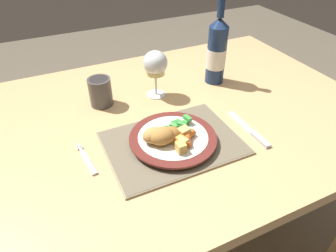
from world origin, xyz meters
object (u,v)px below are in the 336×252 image
(dinner_plate, at_px, (173,139))
(drinking_cup, at_px, (100,91))
(dining_table, at_px, (144,143))
(table_knife, at_px, (252,132))
(fork, at_px, (87,161))
(bottle, at_px, (217,52))
(wine_glass, at_px, (155,65))

(dinner_plate, relative_size, drinking_cup, 2.58)
(dining_table, distance_m, table_knife, 0.33)
(dining_table, relative_size, table_knife, 8.00)
(fork, xyz_separation_m, bottle, (0.52, 0.22, 0.11))
(dining_table, height_order, wine_glass, wine_glass)
(dinner_plate, relative_size, wine_glass, 1.50)
(table_knife, height_order, bottle, bottle)
(bottle, bearing_deg, fork, -156.42)
(bottle, bearing_deg, wine_glass, -179.84)
(dining_table, relative_size, wine_glass, 9.33)
(dinner_plate, height_order, wine_glass, wine_glass)
(table_knife, xyz_separation_m, drinking_cup, (-0.34, 0.33, 0.04))
(dining_table, height_order, fork, fork)
(drinking_cup, bearing_deg, dinner_plate, -66.31)
(wine_glass, bearing_deg, fork, -141.90)
(wine_glass, bearing_deg, dinner_plate, -103.25)
(wine_glass, bearing_deg, dining_table, -128.50)
(dinner_plate, xyz_separation_m, table_knife, (0.22, -0.05, -0.01))
(table_knife, bearing_deg, fork, 169.82)
(table_knife, distance_m, wine_glass, 0.36)
(dining_table, bearing_deg, bottle, 20.70)
(wine_glass, relative_size, drinking_cup, 1.72)
(dinner_plate, xyz_separation_m, drinking_cup, (-0.12, 0.28, 0.03))
(bottle, bearing_deg, table_knife, -102.16)
(table_knife, height_order, wine_glass, wine_glass)
(dining_table, height_order, drinking_cup, drinking_cup)
(fork, bearing_deg, dining_table, 28.29)
(fork, relative_size, bottle, 0.43)
(dinner_plate, bearing_deg, bottle, 41.38)
(fork, xyz_separation_m, table_knife, (0.45, -0.08, 0.00))
(fork, distance_m, bottle, 0.57)
(dinner_plate, bearing_deg, fork, 172.50)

